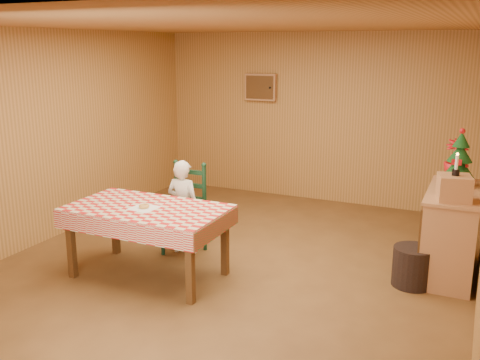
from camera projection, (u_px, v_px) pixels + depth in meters
name	position (u px, v px, depth m)	size (l,w,h in m)	color
ground	(233.00, 266.00, 5.98)	(6.00, 6.00, 0.00)	brown
cabin_walls	(252.00, 98.00, 6.00)	(5.10, 6.05, 2.65)	#AC7A3E
dining_table	(147.00, 214.00, 5.57)	(1.66, 0.96, 0.77)	#533216
ladder_chair	(186.00, 211.00, 6.31)	(0.44, 0.40, 1.08)	black
seated_child	(183.00, 207.00, 6.24)	(0.41, 0.27, 1.12)	silver
napkin	(144.00, 208.00, 5.51)	(0.26, 0.26, 0.00)	white
donut	(144.00, 206.00, 5.50)	(0.11, 0.11, 0.04)	gold
shelf_unit	(450.00, 232.00, 5.69)	(0.54, 1.24, 0.93)	#B47D50
crate	(454.00, 188.00, 5.19)	(0.30, 0.30, 0.25)	#B47D50
christmas_tree	(460.00, 160.00, 5.72)	(0.34, 0.34, 0.62)	#533216
flower_arrangement	(456.00, 159.00, 6.02)	(0.25, 0.25, 0.45)	#A80F15
candle_set	(456.00, 169.00, 5.14)	(0.07, 0.07, 0.22)	black
storage_bin	(413.00, 267.00, 5.46)	(0.41, 0.41, 0.41)	black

